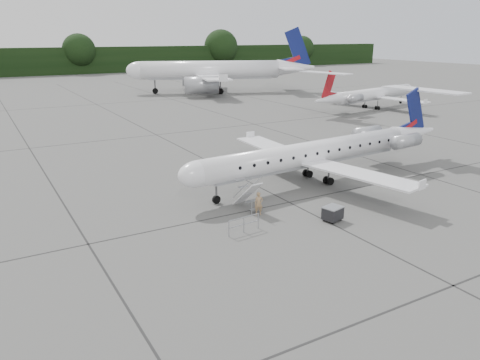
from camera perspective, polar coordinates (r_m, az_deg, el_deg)
ground at (r=34.60m, az=13.41°, el=-2.74°), size 320.00×320.00×0.00m
treeline at (r=155.29m, az=-22.02°, el=13.27°), size 260.00×4.00×8.00m
main_regional_jet at (r=37.88m, az=8.65°, el=4.63°), size 27.98×21.16×6.81m
airstair at (r=32.15m, az=0.90°, el=-1.79°), size 1.03×2.40×2.13m
passenger at (r=31.23m, az=2.30°, el=-2.90°), size 0.68×0.56×1.60m
safety_railing at (r=28.58m, az=0.47°, el=-5.50°), size 2.20×0.28×1.00m
baggage_cart at (r=30.94m, az=11.23°, el=-4.01°), size 1.38×1.21×1.02m
bg_narrowbody at (r=99.02m, az=-3.67°, el=14.30°), size 43.25×37.54×13.00m
bg_regional_right at (r=80.65m, az=16.20°, el=10.72°), size 28.42×23.05×6.59m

